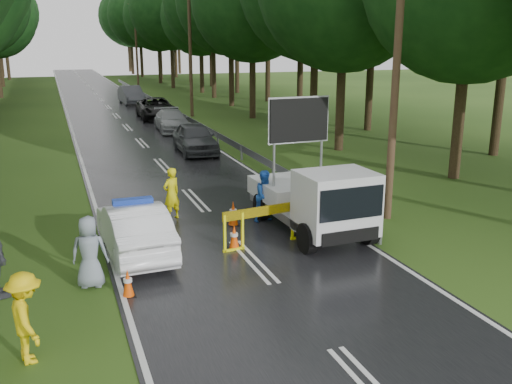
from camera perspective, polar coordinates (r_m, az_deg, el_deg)
name	(u,v)px	position (r m, az deg, el deg)	size (l,w,h in m)	color
ground	(253,261)	(14.52, -0.34, -6.96)	(160.00, 160.00, 0.00)	#254112
road	(116,116)	(43.28, -13.79, 7.39)	(7.00, 140.00, 0.02)	black
guardrail	(167,107)	(43.43, -8.89, 8.38)	(0.12, 60.06, 0.70)	gray
utility_pole_near	(397,53)	(17.60, 13.96, 13.38)	(1.40, 0.24, 10.00)	#4C3123
utility_pole_mid	(190,45)	(41.84, -6.61, 14.42)	(1.40, 0.24, 10.00)	#4C3123
utility_pole_far	(136,43)	(67.40, -11.90, 14.40)	(1.40, 0.24, 10.00)	#4C3123
police_sedan	(134,229)	(15.13, -12.07, -3.64)	(1.63, 4.18, 1.49)	white
work_truck	(316,199)	(16.34, 6.01, -0.73)	(2.28, 4.81, 3.78)	gray
barrier	(268,215)	(15.38, 1.22, -2.35)	(2.69, 0.45, 1.12)	#F5F30D
officer	(171,194)	(17.79, -8.45, -0.18)	(0.60, 0.39, 1.64)	yellow
civilian	(266,196)	(17.42, 0.97, -0.41)	(0.78, 0.61, 1.61)	blue
bystander_left	(26,318)	(10.74, -22.00, -11.59)	(1.06, 0.61, 1.65)	yellow
bystander_right	(89,252)	(13.36, -16.32, -5.78)	(0.81, 0.53, 1.66)	gray
queue_car_first	(195,138)	(28.32, -6.13, 5.38)	(1.74, 4.32, 1.47)	#393C40
queue_car_second	(172,121)	(35.36, -8.42, 7.08)	(1.80, 4.44, 1.29)	gray
queue_car_third	(156,108)	(41.23, -9.92, 8.25)	(2.42, 5.26, 1.46)	black
queue_car_fourth	(131,95)	(51.29, -12.37, 9.47)	(1.64, 4.69, 1.55)	#47494F
cone_near_left	(128,283)	(12.84, -12.69, -8.90)	(0.30, 0.30, 0.64)	black
cone_center	(234,237)	(15.22, -2.20, -4.56)	(0.33, 0.33, 0.70)	black
cone_far	(233,214)	(17.14, -2.29, -2.18)	(0.36, 0.36, 0.76)	black
cone_left_mid	(130,256)	(14.22, -12.47, -6.25)	(0.35, 0.35, 0.75)	black
cone_right	(316,218)	(16.82, 6.00, -2.64)	(0.35, 0.35, 0.73)	black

